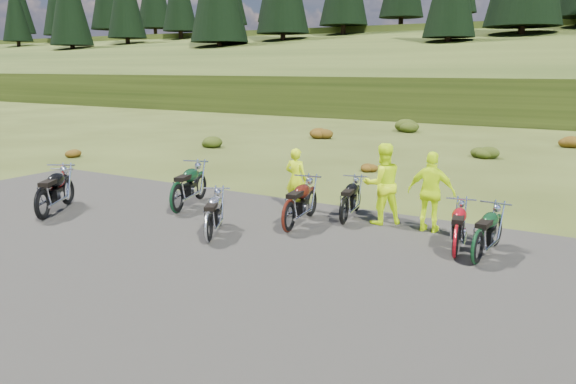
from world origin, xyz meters
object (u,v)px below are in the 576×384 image
Objects in this scene: person_middle at (296,180)px; motorcycle_7 at (476,266)px; motorcycle_0 at (44,221)px; motorcycle_3 at (209,244)px.

motorcycle_7 is at bearing 156.09° from person_middle.
person_middle reaches higher than motorcycle_7.
motorcycle_0 is 4.62m from motorcycle_3.
motorcycle_7 is 1.21× the size of person_middle.
motorcycle_3 is 5.38m from motorcycle_7.
motorcycle_3 is (4.57, 0.64, 0.00)m from motorcycle_0.
person_middle is (0.13, 3.44, 0.80)m from motorcycle_3.
motorcycle_0 is at bearing 37.92° from person_middle.
person_middle is (4.70, 4.08, 0.80)m from motorcycle_0.
motorcycle_7 is (9.73, 2.17, 0.00)m from motorcycle_0.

